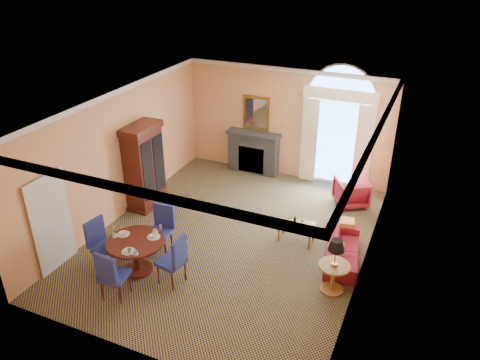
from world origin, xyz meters
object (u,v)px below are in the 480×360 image
at_px(side_table, 335,260).
at_px(dining_table, 136,249).
at_px(coffee_table, 296,226).
at_px(armchair, 351,192).
at_px(armoire, 144,167).
at_px(sofa, 343,249).

bearing_deg(side_table, dining_table, -165.24).
bearing_deg(side_table, coffee_table, 131.07).
xyz_separation_m(dining_table, side_table, (3.89, 1.02, 0.17)).
bearing_deg(dining_table, armchair, 52.80).
relative_size(armoire, side_table, 1.89).
xyz_separation_m(armoire, dining_table, (1.43, -2.48, -0.51)).
height_order(armoire, dining_table, armoire).
relative_size(sofa, side_table, 1.51).
distance_m(dining_table, side_table, 4.02).
distance_m(dining_table, sofa, 4.40).
distance_m(sofa, armchair, 2.51).
xyz_separation_m(armoire, coffee_table, (4.13, -0.09, -0.66)).
bearing_deg(armchair, coffee_table, 38.63).
xyz_separation_m(armoire, side_table, (5.32, -1.46, -0.34)).
xyz_separation_m(armoire, armchair, (4.93, 2.12, -0.70)).
bearing_deg(sofa, dining_table, 109.35).
height_order(armoire, coffee_table, armoire).
relative_size(dining_table, armchair, 1.49).
relative_size(armchair, side_table, 0.69).
bearing_deg(armchair, sofa, 66.22).
bearing_deg(sofa, coffee_table, 67.41).
bearing_deg(armoire, coffee_table, -1.31).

